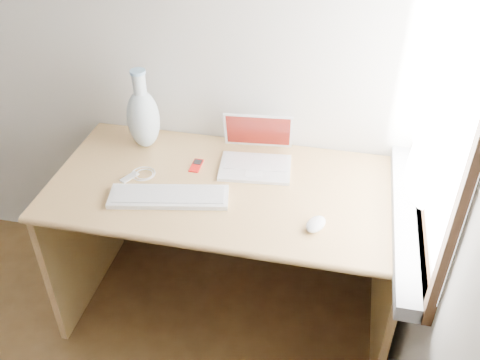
% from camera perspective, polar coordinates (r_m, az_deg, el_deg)
% --- Properties ---
extents(back_wall, '(3.50, 0.04, 2.60)m').
position_cam_1_polar(back_wall, '(2.63, -21.60, 16.43)').
color(back_wall, silver).
rests_on(back_wall, floor).
extents(window, '(0.11, 0.99, 1.10)m').
position_cam_1_polar(window, '(1.85, 20.78, 7.80)').
color(window, white).
rests_on(window, right_wall).
extents(desk, '(1.45, 0.73, 0.77)m').
position_cam_1_polar(desk, '(2.41, -0.95, -3.55)').
color(desk, '#DCB76B').
rests_on(desk, floor).
extents(laptop, '(0.32, 0.28, 0.21)m').
position_cam_1_polar(laptop, '(2.30, 1.84, 2.69)').
color(laptop, white).
rests_on(laptop, desk).
extents(external_keyboard, '(0.49, 0.23, 0.02)m').
position_cam_1_polar(external_keyboard, '(2.14, -7.60, -1.75)').
color(external_keyboard, white).
rests_on(external_keyboard, desk).
extents(mouse, '(0.10, 0.12, 0.04)m').
position_cam_1_polar(mouse, '(2.01, 8.09, -4.69)').
color(mouse, white).
rests_on(mouse, desk).
extents(ipod, '(0.04, 0.10, 0.01)m').
position_cam_1_polar(ipod, '(2.32, -4.68, 1.54)').
color(ipod, red).
rests_on(ipod, desk).
extents(cable_coil, '(0.12, 0.12, 0.01)m').
position_cam_1_polar(cable_coil, '(2.30, -10.28, 0.67)').
color(cable_coil, white).
rests_on(cable_coil, desk).
extents(remote, '(0.07, 0.09, 0.01)m').
position_cam_1_polar(remote, '(2.29, -11.71, 0.30)').
color(remote, white).
rests_on(remote, desk).
extents(vase, '(0.15, 0.15, 0.37)m').
position_cam_1_polar(vase, '(2.42, -10.30, 6.66)').
color(vase, white).
rests_on(vase, desk).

